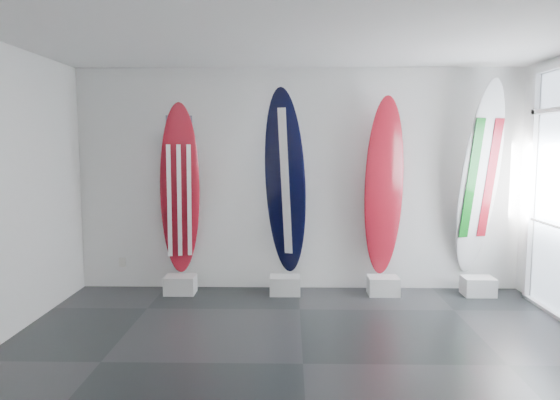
{
  "coord_description": "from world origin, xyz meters",
  "views": [
    {
      "loc": [
        -0.12,
        -4.48,
        1.99
      ],
      "look_at": [
        -0.24,
        1.4,
        1.34
      ],
      "focal_mm": 32.98,
      "sensor_mm": 36.0,
      "label": 1
    }
  ],
  "objects_px": {
    "surfboard_usa": "(180,190)",
    "surfboard_navy": "(285,183)",
    "surfboard_italy": "(480,180)",
    "surfboard_swiss": "(384,187)"
  },
  "relations": [
    {
      "from": "surfboard_usa",
      "to": "surfboard_navy",
      "type": "bearing_deg",
      "value": -14.9
    },
    {
      "from": "surfboard_italy",
      "to": "surfboard_navy",
      "type": "bearing_deg",
      "value": 161.87
    },
    {
      "from": "surfboard_swiss",
      "to": "surfboard_usa",
      "type": "bearing_deg",
      "value": 168.58
    },
    {
      "from": "surfboard_navy",
      "to": "surfboard_italy",
      "type": "xyz_separation_m",
      "value": [
        2.55,
        0.0,
        0.05
      ]
    },
    {
      "from": "surfboard_usa",
      "to": "surfboard_italy",
      "type": "height_order",
      "value": "surfboard_italy"
    },
    {
      "from": "surfboard_usa",
      "to": "surfboard_italy",
      "type": "relative_size",
      "value": 0.88
    },
    {
      "from": "surfboard_navy",
      "to": "surfboard_swiss",
      "type": "distance_m",
      "value": 1.3
    },
    {
      "from": "surfboard_usa",
      "to": "surfboard_navy",
      "type": "distance_m",
      "value": 1.4
    },
    {
      "from": "surfboard_navy",
      "to": "surfboard_italy",
      "type": "bearing_deg",
      "value": 19.79
    },
    {
      "from": "surfboard_navy",
      "to": "surfboard_swiss",
      "type": "xyz_separation_m",
      "value": [
        1.3,
        0.0,
        -0.05
      ]
    }
  ]
}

